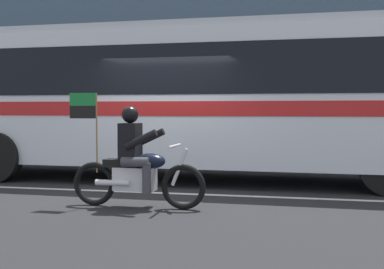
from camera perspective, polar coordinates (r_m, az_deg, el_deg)
name	(u,v)px	position (r m, az deg, el deg)	size (l,w,h in m)	color
ground_plane	(165,188)	(9.88, -3.02, -5.99)	(60.00, 60.00, 0.00)	black
sidewalk_curb	(212,159)	(14.81, 2.26, -2.72)	(28.00, 3.80, 0.15)	#A39E93
lane_center_stripe	(156,193)	(9.31, -4.01, -6.52)	(26.60, 0.14, 0.01)	silver
transit_bus	(200,92)	(10.83, 0.95, 4.80)	(13.22, 2.87, 3.22)	silver
motorcycle_with_rider	(136,165)	(7.91, -6.27, -3.36)	(2.20, 0.64, 1.78)	black
fire_hydrant	(360,149)	(13.47, 18.34, -1.53)	(0.22, 0.30, 0.75)	#4C8C3F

